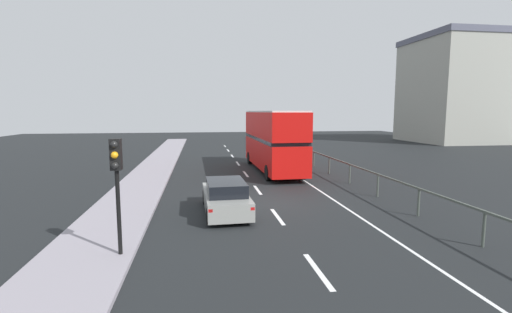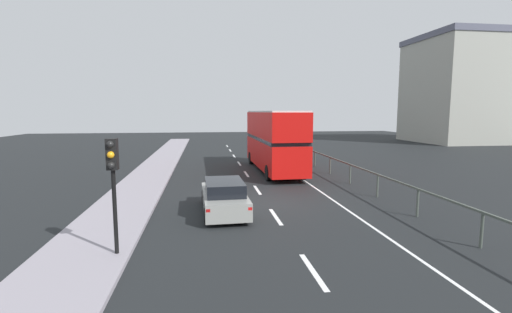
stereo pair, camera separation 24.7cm
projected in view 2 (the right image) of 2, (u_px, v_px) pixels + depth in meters
ground_plane at (266, 203)px, 17.38m from camera, size 74.38×120.00×0.10m
near_sidewalk_kerb at (124, 206)px, 16.44m from camera, size 2.80×80.00×0.14m
lane_paint_markings at (274, 172)px, 26.12m from camera, size 3.48×46.00×0.01m
bridge_side_railing at (322, 157)px, 26.91m from camera, size 0.10×42.00×1.20m
distant_building_block at (470, 89)px, 51.28m from camera, size 15.20×12.54×14.84m
double_decker_bus_red at (274, 139)px, 26.24m from camera, size 2.67×10.50×4.36m
hatchback_car_near at (224, 197)px, 15.53m from camera, size 1.93×4.56×1.42m
traffic_signal_pole at (113, 168)px, 10.43m from camera, size 0.30×0.42×3.41m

